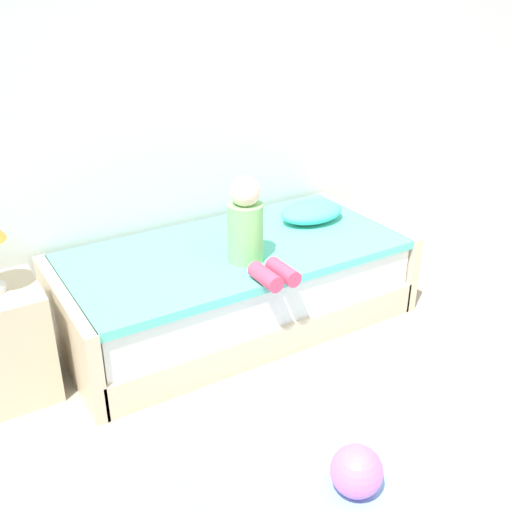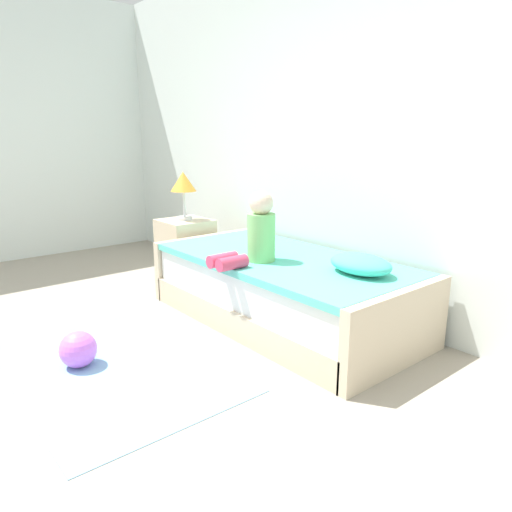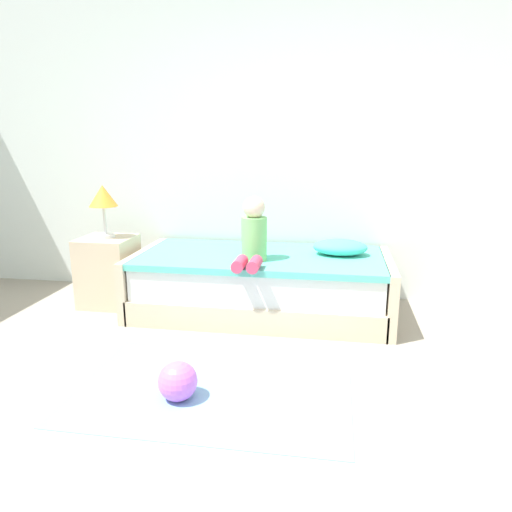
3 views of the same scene
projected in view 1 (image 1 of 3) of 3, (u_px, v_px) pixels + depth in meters
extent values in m
cube|color=silver|center=(223.00, 66.00, 3.73)|extent=(7.20, 0.10, 2.90)
cube|color=beige|center=(235.00, 306.00, 3.73)|extent=(2.00, 1.00, 0.20)
cube|color=white|center=(235.00, 274.00, 3.63)|extent=(1.94, 0.94, 0.25)
cube|color=#59C6B2|center=(234.00, 252.00, 3.57)|extent=(1.98, 0.98, 0.05)
cube|color=beige|center=(69.00, 333.00, 3.19)|extent=(0.07, 1.00, 0.50)
cube|color=beige|center=(363.00, 248.00, 4.14)|extent=(0.07, 1.00, 0.50)
cube|color=beige|center=(2.00, 344.00, 3.00)|extent=(0.44, 0.44, 0.60)
cylinder|color=#7FC672|center=(245.00, 233.00, 3.33)|extent=(0.20, 0.20, 0.34)
sphere|color=beige|center=(245.00, 191.00, 3.22)|extent=(0.17, 0.17, 0.17)
cylinder|color=#D83F60|center=(266.00, 277.00, 3.13)|extent=(0.09, 0.22, 0.09)
cylinder|color=#D83F60|center=(283.00, 272.00, 3.18)|extent=(0.09, 0.22, 0.09)
ellipsoid|color=#4CCCBC|center=(312.00, 212.00, 3.91)|extent=(0.44, 0.30, 0.13)
sphere|color=#CC66D8|center=(356.00, 471.00, 2.50)|extent=(0.22, 0.22, 0.22)
cube|color=#7AA8CC|center=(361.00, 452.00, 2.74)|extent=(1.60, 1.10, 0.01)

